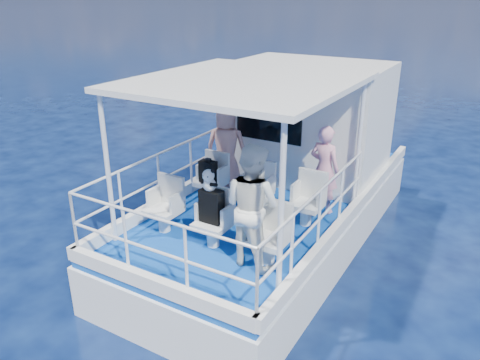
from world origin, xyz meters
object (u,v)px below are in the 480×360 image
at_px(backpack_center, 212,206).
at_px(panda, 209,180).
at_px(passenger_port_fwd, 226,148).
at_px(passenger_stbd_aft, 252,206).

relative_size(backpack_center, panda, 1.47).
height_order(backpack_center, panda, panda).
xyz_separation_m(passenger_port_fwd, backpack_center, (0.95, -1.93, -0.16)).
relative_size(passenger_stbd_aft, backpack_center, 3.47).
height_order(passenger_stbd_aft, backpack_center, passenger_stbd_aft).
relative_size(passenger_stbd_aft, panda, 5.11).
height_order(passenger_stbd_aft, panda, passenger_stbd_aft).
bearing_deg(backpack_center, passenger_port_fwd, 116.33).
bearing_deg(panda, passenger_port_fwd, 115.77).
distance_m(backpack_center, panda, 0.41).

